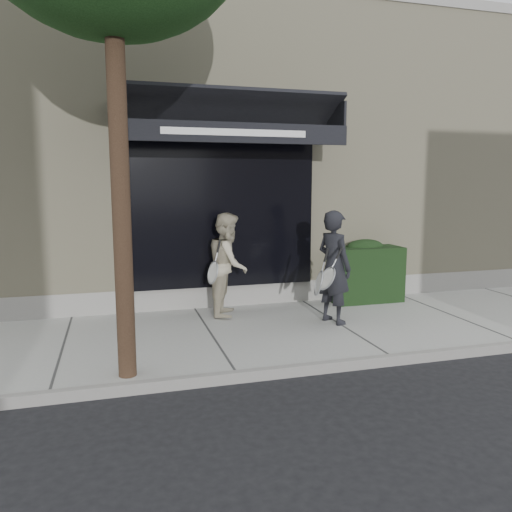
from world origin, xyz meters
name	(u,v)px	position (x,y,z in m)	size (l,w,h in m)	color
ground	(338,330)	(0.00, 0.00, 0.00)	(80.00, 80.00, 0.00)	black
sidewalk	(338,327)	(0.00, 0.00, 0.06)	(20.00, 3.00, 0.12)	#9E9F99
curb	(391,360)	(0.00, -1.55, 0.07)	(20.00, 0.10, 0.14)	gray
building_facade	(252,163)	(-0.01, 4.96, 2.74)	(14.30, 8.04, 5.64)	beige
hedge	(364,272)	(1.10, 1.25, 0.66)	(1.30, 0.70, 1.14)	black
pedestrian_front	(334,267)	(-0.06, 0.06, 0.99)	(0.83, 0.92, 1.74)	black
pedestrian_back	(228,264)	(-1.52, 0.97, 0.96)	(0.87, 0.98, 1.68)	#BEB498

